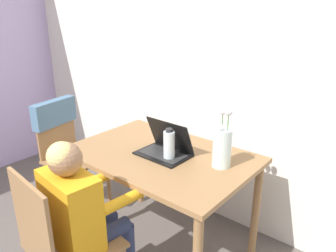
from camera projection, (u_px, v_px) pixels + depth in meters
The scene contains 8 objects.
wall_back at pixel (228, 60), 2.27m from camera, with size 6.40×0.05×2.50m.
dining_table at pixel (161, 166), 2.09m from camera, with size 1.14×0.77×0.72m.
chair_occupied at pixel (63, 248), 1.63m from camera, with size 0.44×0.44×0.89m.
chair_spare at pixel (63, 137), 2.63m from camera, with size 0.49×0.47×0.90m.
person_seated at pixel (81, 209), 1.65m from camera, with size 0.37×0.45×1.02m.
laptop at pixel (166, 146), 2.04m from camera, with size 0.33×0.23×0.21m.
flower_vase at pixel (222, 146), 1.86m from camera, with size 0.11×0.11×0.36m.
water_bottle at pixel (169, 145), 1.96m from camera, with size 0.07×0.07×0.20m.
Camera 1 is at (1.13, 0.19, 1.60)m, focal length 35.00 mm.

